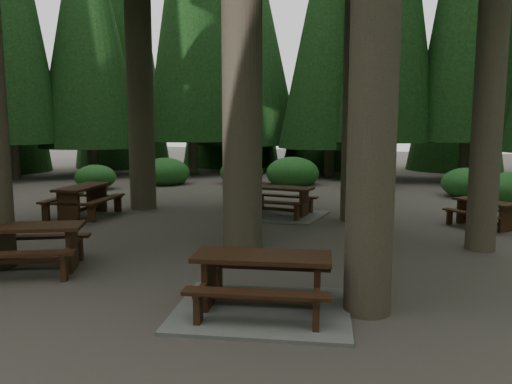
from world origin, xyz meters
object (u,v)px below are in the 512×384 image
at_px(picnic_table_c, 278,206).
at_px(picnic_table_e, 26,241).
at_px(picnic_table_b, 83,196).
at_px(picnic_table_a, 262,292).
at_px(picnic_table_d, 485,210).

bearing_deg(picnic_table_c, picnic_table_e, -107.84).
xyz_separation_m(picnic_table_b, picnic_table_c, (5.13, 2.25, -0.28)).
bearing_deg(picnic_table_a, picnic_table_d, 53.08).
height_order(picnic_table_c, picnic_table_e, picnic_table_c).
xyz_separation_m(picnic_table_a, picnic_table_b, (-7.59, 4.75, 0.29)).
xyz_separation_m(picnic_table_c, picnic_table_d, (5.43, 0.65, 0.16)).
height_order(picnic_table_b, picnic_table_e, picnic_table_b).
height_order(picnic_table_c, picnic_table_d, picnic_table_c).
xyz_separation_m(picnic_table_c, picnic_table_e, (-2.17, -6.90, 0.26)).
bearing_deg(picnic_table_b, picnic_table_e, -161.55).
height_order(picnic_table_b, picnic_table_c, picnic_table_b).
height_order(picnic_table_a, picnic_table_e, picnic_table_e).
relative_size(picnic_table_a, picnic_table_c, 1.15).
xyz_separation_m(picnic_table_a, picnic_table_c, (-2.46, 7.00, 0.01)).
bearing_deg(picnic_table_d, picnic_table_e, -95.25).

